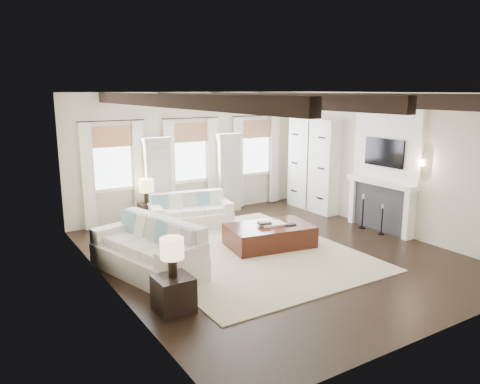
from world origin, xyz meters
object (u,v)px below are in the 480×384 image
side_table_front (174,294)px  side_table_back (148,215)px  ottoman (269,236)px  sofa_left (151,251)px  sofa_back (190,214)px

side_table_front → side_table_back: side_table_back is taller
ottoman → side_table_back: 3.22m
sofa_left → ottoman: bearing=0.6°
sofa_left → side_table_front: size_ratio=4.55×
sofa_left → ottoman: 2.67m
sofa_back → sofa_left: sofa_left is taller
sofa_back → side_table_front: sofa_back is taller
sofa_left → ottoman: sofa_left is taller
sofa_back → side_table_back: size_ratio=3.56×
sofa_back → side_table_front: 4.39m
sofa_left → side_table_front: bearing=-99.7°
side_table_back → ottoman: bearing=-59.3°
side_table_front → side_table_back: (1.30, 4.42, 0.02)m
sofa_left → side_table_back: bearing=70.0°
sofa_back → sofa_left: 2.89m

